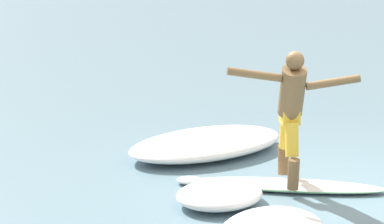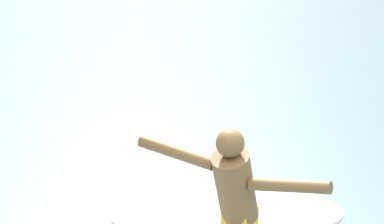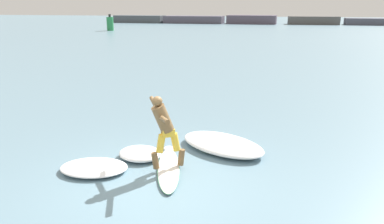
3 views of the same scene
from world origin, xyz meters
TOP-DOWN VIEW (x-y plane):
  - ground_plane at (0.00, 0.00)m, footprint 200.00×200.00m
  - rock_jetty_breakwater at (7.85, 62.00)m, footprint 72.18×4.71m
  - surfboard at (0.04, 0.67)m, footprint 1.05×2.45m
  - surfer at (-0.02, 0.59)m, footprint 0.92×1.34m
  - channel_marker_buoy at (-18.95, 40.55)m, footprint 0.87×0.87m
  - wave_foam_at_tail at (-0.77, 1.15)m, footprint 1.27×1.19m
  - wave_foam_at_nose at (-1.50, 0.28)m, footprint 1.55×1.19m
  - wave_foam_beside at (1.01, 2.08)m, footprint 2.59×2.25m

SIDE VIEW (x-z plane):
  - ground_plane at x=0.00m, z-range 0.00..0.00m
  - surfboard at x=0.04m, z-range -0.07..0.16m
  - wave_foam_at_nose at x=-1.50m, z-range 0.00..0.17m
  - wave_foam_at_tail at x=-0.77m, z-range 0.00..0.22m
  - wave_foam_beside at x=1.01m, z-range 0.00..0.28m
  - rock_jetty_breakwater at x=7.85m, z-range -0.10..1.36m
  - channel_marker_buoy at x=-18.95m, z-range -0.15..1.95m
  - surfer at x=-0.02m, z-range 0.22..1.79m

